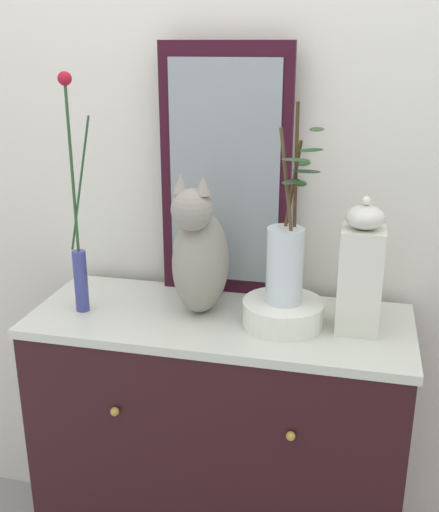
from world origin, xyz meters
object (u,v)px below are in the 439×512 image
sideboard (219,454)px  vase_glass_clear (286,258)px  jar_lidded_porcelain (361,271)px  mirror_leaning (225,174)px  vase_slim_green (78,245)px  cat_sitting (200,255)px  bowl_porcelain (283,313)px

sideboard → vase_glass_clear: vase_glass_clear is taller
jar_lidded_porcelain → vase_glass_clear: bearing=-176.4°
mirror_leaning → vase_slim_green: 0.46m
cat_sitting → vase_glass_clear: bearing=-7.5°
vase_slim_green → jar_lidded_porcelain: (0.76, 0.05, -0.03)m
mirror_leaning → jar_lidded_porcelain: (0.40, -0.19, -0.20)m
mirror_leaning → cat_sitting: size_ratio=1.79×
sideboard → bowl_porcelain: bearing=-2.0°
sideboard → cat_sitting: 0.63m
mirror_leaning → bowl_porcelain: mirror_leaning is taller
cat_sitting → vase_glass_clear: vase_glass_clear is taller
sideboard → vase_slim_green: size_ratio=1.62×
sideboard → bowl_porcelain: (0.18, -0.01, 0.49)m
vase_slim_green → bowl_porcelain: (0.57, 0.04, -0.16)m
vase_slim_green → bowl_porcelain: size_ratio=2.98×
bowl_porcelain → jar_lidded_porcelain: jar_lidded_porcelain is taller
jar_lidded_porcelain → cat_sitting: bearing=177.4°
bowl_porcelain → vase_glass_clear: vase_glass_clear is taller
cat_sitting → bowl_porcelain: size_ratio=1.85×
bowl_porcelain → vase_glass_clear: bearing=6.9°
vase_slim_green → jar_lidded_porcelain: size_ratio=1.80×
cat_sitting → vase_slim_green: 0.34m
mirror_leaning → bowl_porcelain: (0.21, -0.20, -0.33)m
sideboard → cat_sitting: bearing=157.2°
cat_sitting → vase_slim_green: bearing=-167.8°
mirror_leaning → vase_glass_clear: bearing=-43.5°
cat_sitting → jar_lidded_porcelain: (0.44, -0.02, -0.00)m
mirror_leaning → jar_lidded_porcelain: 0.49m
bowl_porcelain → mirror_leaning: bearing=136.2°
bowl_porcelain → vase_glass_clear: size_ratio=0.42×
vase_slim_green → vase_glass_clear: vase_slim_green is taller
vase_glass_clear → jar_lidded_porcelain: (0.19, 0.01, -0.02)m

